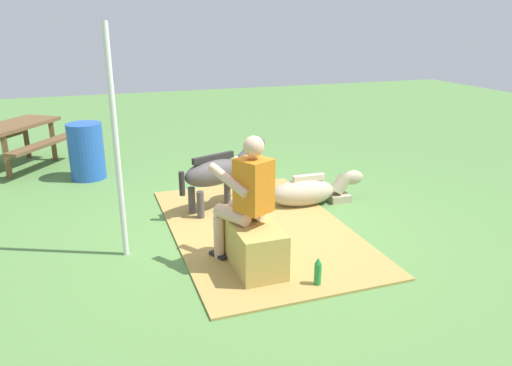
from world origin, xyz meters
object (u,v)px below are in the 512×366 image
(soda_bottle, at_px, (318,272))
(person_seated, at_px, (245,195))
(hay_bale, at_px, (255,248))
(pony_standing, at_px, (219,171))
(picnic_bench, at_px, (15,134))
(water_barrel, at_px, (86,151))
(tent_pole_left, at_px, (116,146))
(pony_lying, at_px, (310,191))

(soda_bottle, bearing_deg, person_seated, 38.12)
(hay_bale, relative_size, person_seated, 0.53)
(pony_standing, xyz_separation_m, picnic_bench, (3.00, 2.69, 0.04))
(pony_standing, distance_m, water_barrel, 2.56)
(soda_bottle, distance_m, water_barrel, 4.59)
(hay_bale, height_order, tent_pole_left, tent_pole_left)
(pony_standing, height_order, pony_lying, pony_standing)
(tent_pole_left, height_order, picnic_bench, tent_pole_left)
(person_seated, distance_m, soda_bottle, 1.01)
(soda_bottle, bearing_deg, tent_pole_left, 52.21)
(person_seated, xyz_separation_m, pony_lying, (1.32, -1.33, -0.56))
(pony_lying, bearing_deg, soda_bottle, 156.88)
(hay_bale, distance_m, picnic_bench, 5.35)
(pony_lying, relative_size, water_barrel, 1.53)
(pony_standing, height_order, tent_pole_left, tent_pole_left)
(pony_standing, bearing_deg, hay_bale, 176.77)
(pony_lying, xyz_separation_m, picnic_bench, (3.20, 3.87, 0.39))
(pony_standing, relative_size, tent_pole_left, 0.55)
(person_seated, distance_m, pony_standing, 1.54)
(picnic_bench, bearing_deg, pony_standing, -138.16)
(hay_bale, distance_m, tent_pole_left, 1.71)
(hay_bale, relative_size, tent_pole_left, 0.31)
(pony_standing, distance_m, soda_bottle, 2.22)
(pony_standing, bearing_deg, picnic_bench, 41.84)
(pony_lying, xyz_separation_m, water_barrel, (2.20, 2.78, 0.25))
(pony_standing, height_order, soda_bottle, pony_standing)
(hay_bale, height_order, person_seated, person_seated)
(person_seated, bearing_deg, tent_pole_left, 60.93)
(pony_lying, distance_m, soda_bottle, 2.13)
(tent_pole_left, bearing_deg, water_barrel, 6.18)
(water_barrel, height_order, tent_pole_left, tent_pole_left)
(hay_bale, bearing_deg, pony_standing, -3.23)
(hay_bale, distance_m, pony_standing, 1.70)
(hay_bale, bearing_deg, picnic_bench, 29.01)
(person_seated, xyz_separation_m, pony_standing, (1.52, -0.15, -0.22))
(picnic_bench, bearing_deg, soda_bottle, -149.50)
(person_seated, distance_m, water_barrel, 3.82)
(person_seated, relative_size, water_barrel, 1.56)
(water_barrel, distance_m, tent_pole_left, 3.00)
(person_seated, relative_size, picnic_bench, 0.69)
(hay_bale, distance_m, water_barrel, 3.97)
(hay_bale, relative_size, pony_standing, 0.56)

